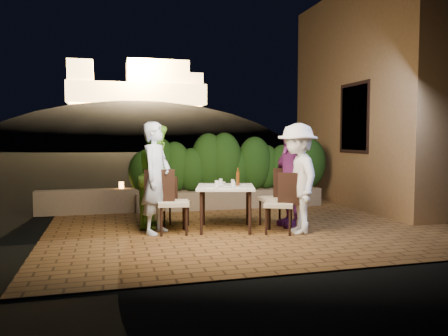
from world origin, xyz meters
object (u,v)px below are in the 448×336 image
object	(u,v)px
chair_left_back	(176,202)
diner_blue	(156,178)
parapet_lamp	(121,185)
diner_purple	(290,178)
diner_green	(158,175)
diner_white	(298,179)
bowl	(221,183)
dining_table	(226,208)
chair_right_back	(275,198)
beer_bottle	(238,177)
chair_left_front	(174,201)
chair_right_front	(279,203)

from	to	relation	value
chair_left_back	diner_blue	distance (m)	0.73
parapet_lamp	diner_purple	bearing A→B (deg)	-38.61
diner_green	diner_white	size ratio (longest dim) A/B	1.01
diner_blue	parapet_lamp	world-z (taller)	diner_blue
diner_green	diner_white	xyz separation A→B (m)	(2.15, -1.11, -0.01)
diner_white	bowl	bearing A→B (deg)	-122.47
dining_table	chair_right_back	distance (m)	0.92
diner_purple	chair_right_back	bearing A→B (deg)	-105.56
beer_bottle	diner_purple	distance (m)	0.96
dining_table	diner_green	world-z (taller)	diner_green
chair_left_back	bowl	bearing A→B (deg)	14.74
parapet_lamp	chair_right_back	bearing A→B (deg)	-40.99
diner_blue	parapet_lamp	xyz separation A→B (m)	(-0.49, 2.23, -0.34)
diner_blue	diner_purple	world-z (taller)	diner_blue
chair_right_back	diner_white	size ratio (longest dim) A/B	0.57
diner_purple	diner_white	bearing A→B (deg)	-19.34
diner_green	beer_bottle	bearing A→B (deg)	-87.65
beer_bottle	chair_left_back	distance (m)	1.17
beer_bottle	bowl	world-z (taller)	beer_bottle
chair_left_front	chair_left_back	distance (m)	0.51
bowl	diner_green	distance (m)	1.12
dining_table	bowl	size ratio (longest dim) A/B	5.78
bowl	diner_green	size ratio (longest dim) A/B	0.09
chair_left_back	chair_left_front	bearing A→B (deg)	-79.42
chair_left_front	chair_right_front	world-z (taller)	chair_left_front
bowl	diner_purple	size ratio (longest dim) A/B	0.10
bowl	chair_left_front	world-z (taller)	chair_left_front
diner_blue	dining_table	bearing A→B (deg)	-58.92
diner_blue	diner_green	size ratio (longest dim) A/B	1.01
diner_green	parapet_lamp	size ratio (longest dim) A/B	12.97
bowl	chair_left_back	xyz separation A→B (m)	(-0.77, 0.13, -0.33)
beer_bottle	diner_green	xyz separation A→B (m)	(-1.30, 0.55, 0.00)
parapet_lamp	chair_left_back	bearing A→B (deg)	-64.34
bowl	chair_right_front	size ratio (longest dim) A/B	0.16
beer_bottle	chair_right_back	xyz separation A→B (m)	(0.69, 0.02, -0.39)
bowl	chair_right_back	size ratio (longest dim) A/B	0.16
diner_green	dining_table	bearing A→B (deg)	-92.23
chair_right_back	diner_blue	size ratio (longest dim) A/B	0.56
chair_left_front	parapet_lamp	world-z (taller)	chair_left_front
dining_table	diner_green	size ratio (longest dim) A/B	0.52
chair_right_back	diner_purple	world-z (taller)	diner_purple
diner_purple	chair_left_back	bearing A→B (deg)	-110.71
beer_bottle	parapet_lamp	size ratio (longest dim) A/B	2.20
chair_left_front	chair_left_back	xyz separation A→B (m)	(0.12, 0.49, -0.08)
chair_right_back	diner_green	world-z (taller)	diner_green
dining_table	diner_purple	world-z (taller)	diner_purple
beer_bottle	chair_right_front	xyz separation A→B (m)	(0.56, -0.48, -0.40)
diner_white	diner_purple	world-z (taller)	diner_white
diner_purple	parapet_lamp	size ratio (longest dim) A/B	12.17
parapet_lamp	beer_bottle	bearing A→B (deg)	-50.20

